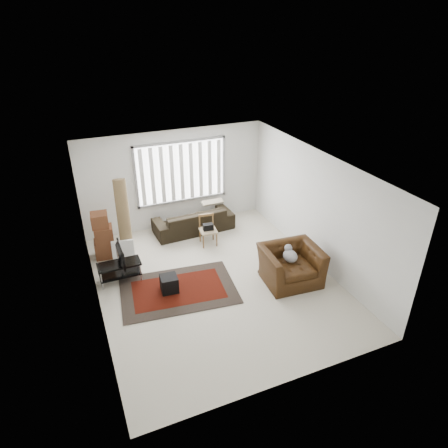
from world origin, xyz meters
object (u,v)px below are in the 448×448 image
Objects in this scene: sofa at (193,217)px; moving_boxes at (103,237)px; tv_stand at (120,268)px; side_chair at (208,229)px; armchair at (291,263)px.

moving_boxes is at bearing 6.85° from sofa.
tv_stand is 0.43× the size of sofa.
side_chair is at bearing -9.24° from moving_boxes.
side_chair is at bearing 95.35° from sofa.
tv_stand is 1.22m from moving_boxes.
armchair is (1.11, -2.22, 0.03)m from side_chair.
sofa is at bearing 9.46° from moving_boxes.
moving_boxes reaches higher than tv_stand.
armchair is (3.50, -1.44, 0.13)m from tv_stand.
armchair reaches higher than side_chair.
sofa is at bearing 35.13° from tv_stand.
tv_stand is 2.78m from sofa.
armchair is at bearing -57.26° from side_chair.
sofa is 3.27m from armchair.
armchair is (3.66, -2.63, -0.08)m from moving_boxes.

